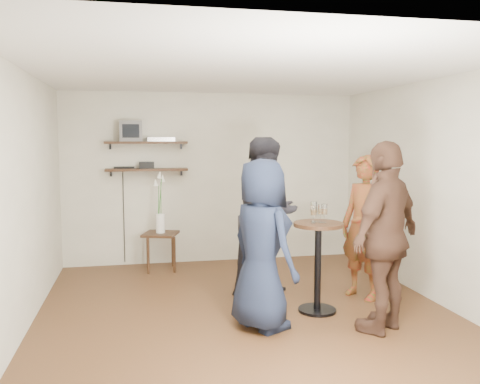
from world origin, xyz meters
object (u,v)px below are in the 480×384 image
at_px(radio, 147,165).
at_px(person_navy, 262,244).
at_px(person_dark, 267,217).
at_px(crt_monitor, 131,131).
at_px(person_plaid, 364,227).
at_px(drinks_table, 318,255).
at_px(side_table, 161,239).
at_px(person_brown, 386,237).
at_px(dvd_deck, 161,139).

height_order(radio, person_navy, person_navy).
bearing_deg(person_dark, radio, 99.31).
height_order(crt_monitor, person_plaid, crt_monitor).
relative_size(drinks_table, person_dark, 0.52).
relative_size(person_dark, person_navy, 1.12).
bearing_deg(person_navy, person_dark, -43.30).
bearing_deg(side_table, person_brown, -53.75).
xyz_separation_m(crt_monitor, person_plaid, (2.71, -2.08, -1.16)).
bearing_deg(person_dark, person_brown, -87.33).
height_order(dvd_deck, radio, dvd_deck).
xyz_separation_m(dvd_deck, drinks_table, (1.57, -2.45, -1.26)).
bearing_deg(drinks_table, radio, 126.00).
relative_size(dvd_deck, drinks_table, 0.40).
relative_size(side_table, person_plaid, 0.34).
xyz_separation_m(person_navy, person_brown, (1.18, -0.31, 0.09)).
height_order(radio, person_plaid, person_plaid).
relative_size(radio, drinks_table, 0.22).
height_order(side_table, person_navy, person_navy).
xyz_separation_m(drinks_table, person_dark, (-0.39, 0.70, 0.32)).
bearing_deg(dvd_deck, person_dark, -56.17).
distance_m(dvd_deck, side_table, 1.47).
bearing_deg(radio, person_navy, -69.29).
xyz_separation_m(dvd_deck, person_navy, (0.84, -2.80, -1.04)).
bearing_deg(person_dark, dvd_deck, 94.69).
height_order(crt_monitor, drinks_table, crt_monitor).
height_order(radio, side_table, radio).
relative_size(person_plaid, person_dark, 0.89).
distance_m(dvd_deck, person_plaid, 3.26).
bearing_deg(crt_monitor, person_navy, -65.51).
xyz_separation_m(dvd_deck, radio, (-0.22, 0.00, -0.38)).
relative_size(side_table, person_navy, 0.34).
xyz_separation_m(crt_monitor, side_table, (0.39, -0.30, -1.56)).
relative_size(dvd_deck, person_plaid, 0.23).
distance_m(crt_monitor, person_plaid, 3.61).
height_order(drinks_table, person_navy, person_navy).
height_order(person_dark, person_navy, person_dark).
height_order(drinks_table, person_plaid, person_plaid).
bearing_deg(dvd_deck, person_navy, -73.27).
xyz_separation_m(person_plaid, person_navy, (-1.44, -0.72, -0.00)).
relative_size(drinks_table, person_brown, 0.53).
height_order(radio, person_dark, person_dark).
relative_size(dvd_deck, radio, 1.82).
relative_size(person_navy, person_brown, 0.91).
xyz_separation_m(side_table, person_dark, (1.22, -1.45, 0.50)).
height_order(dvd_deck, person_navy, dvd_deck).
relative_size(drinks_table, person_plaid, 0.58).
distance_m(person_plaid, person_dark, 1.16).
bearing_deg(radio, crt_monitor, 180.00).
height_order(side_table, person_brown, person_brown).
height_order(dvd_deck, person_brown, dvd_deck).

